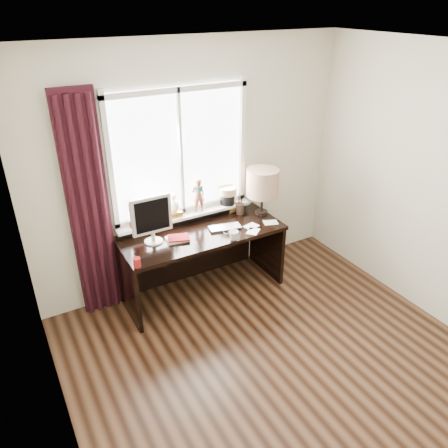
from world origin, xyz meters
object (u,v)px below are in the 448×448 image
laptop (225,227)px  desk (198,248)px  monitor (152,217)px  red_cup (137,262)px  table_lamp (263,183)px  mug (234,235)px

laptop → desk: size_ratio=0.20×
monitor → laptop: bearing=-7.8°
laptop → monitor: monitor is taller
red_cup → table_lamp: size_ratio=0.17×
monitor → red_cup: bearing=-130.3°
desk → monitor: bearing=-173.9°
mug → red_cup: (-1.00, 0.00, -0.00)m
laptop → desk: 0.39m
desk → table_lamp: 0.98m
mug → desk: 0.53m
red_cup → table_lamp: table_lamp is taller
red_cup → desk: red_cup is taller
laptop → monitor: (-0.75, 0.10, 0.26)m
mug → red_cup: bearing=180.0°
mug → red_cup: 1.00m
red_cup → table_lamp: (1.57, 0.35, 0.32)m
red_cup → desk: 0.94m
table_lamp → mug: bearing=-148.2°
mug → table_lamp: (0.57, 0.35, 0.31)m
red_cup → monitor: size_ratio=0.18×
desk → laptop: bearing=-32.8°
monitor → table_lamp: size_ratio=0.94×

